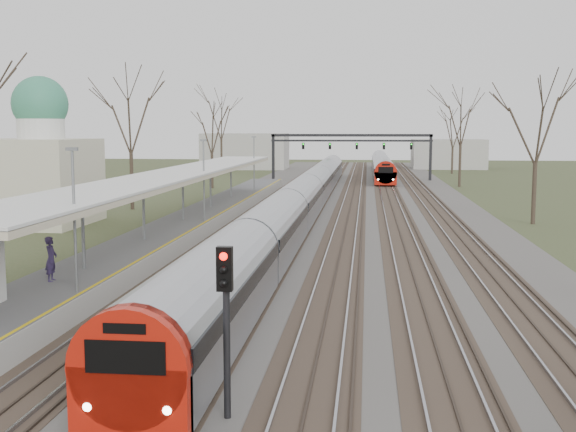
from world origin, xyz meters
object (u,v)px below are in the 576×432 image
object	(u,v)px
train_near	(307,193)
signal_post	(226,307)
passenger	(51,259)
train_far	(382,165)

from	to	relation	value
train_near	signal_post	distance (m)	43.23
passenger	train_far	bearing A→B (deg)	-15.81
train_far	passenger	world-z (taller)	train_far
train_near	passenger	distance (m)	34.03
train_far	passenger	size ratio (longest dim) A/B	26.40
train_near	train_far	distance (m)	47.50
train_far	passenger	bearing A→B (deg)	-99.77
train_near	train_far	xyz separation A→B (m)	(7.00, 46.98, 0.00)
train_near	signal_post	size ratio (longest dim) A/B	22.00
passenger	signal_post	distance (m)	13.09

